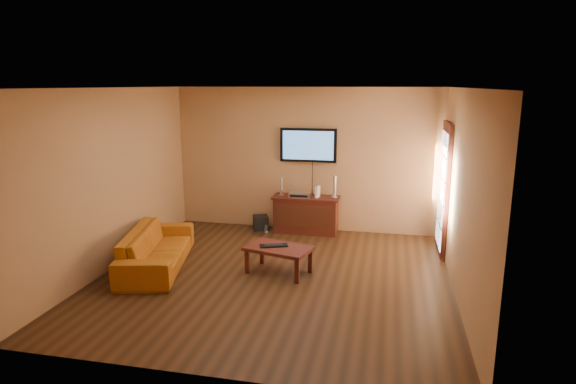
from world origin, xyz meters
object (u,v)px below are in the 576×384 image
(media_console, at_px, (306,214))
(speaker_left, at_px, (281,187))
(speaker_right, at_px, (335,187))
(av_receiver, at_px, (300,194))
(coffee_table, at_px, (279,250))
(bottle, at_px, (266,230))
(subwoofer, at_px, (261,223))
(game_console, at_px, (318,192))
(television, at_px, (308,145))
(keyboard, at_px, (274,245))
(sofa, at_px, (157,242))

(media_console, height_order, speaker_left, speaker_left)
(speaker_right, distance_m, av_receiver, 0.65)
(coffee_table, xyz_separation_m, speaker_left, (-0.43, 2.07, 0.51))
(av_receiver, distance_m, bottle, 0.92)
(subwoofer, bearing_deg, bottle, -79.12)
(coffee_table, distance_m, bottle, 1.94)
(game_console, bearing_deg, bottle, -152.09)
(television, xyz_separation_m, speaker_right, (0.53, -0.16, -0.75))
(media_console, relative_size, keyboard, 2.83)
(media_console, relative_size, coffee_table, 1.18)
(media_console, relative_size, av_receiver, 3.22)
(subwoofer, bearing_deg, coffee_table, -90.35)
(sofa, height_order, bottle, sofa)
(coffee_table, bearing_deg, media_console, 88.84)
(speaker_right, xyz_separation_m, keyboard, (-0.65, -2.10, -0.47))
(television, relative_size, speaker_left, 3.08)
(media_console, height_order, keyboard, media_console)
(speaker_left, xyz_separation_m, keyboard, (0.35, -2.06, -0.44))
(keyboard, bearing_deg, media_console, 86.68)
(sofa, bearing_deg, television, -52.17)
(coffee_table, height_order, sofa, sofa)
(keyboard, bearing_deg, subwoofer, 110.42)
(media_console, bearing_deg, speaker_right, 4.31)
(media_console, relative_size, game_console, 5.72)
(speaker_left, height_order, av_receiver, speaker_left)
(media_console, height_order, game_console, game_console)
(sofa, distance_m, speaker_left, 2.69)
(speaker_left, height_order, keyboard, speaker_left)
(television, distance_m, sofa, 3.33)
(speaker_right, bearing_deg, media_console, -175.69)
(coffee_table, relative_size, speaker_left, 3.06)
(media_console, bearing_deg, speaker_left, -179.88)
(coffee_table, xyz_separation_m, bottle, (-0.67, 1.81, -0.27))
(media_console, xyz_separation_m, game_console, (0.22, -0.03, 0.45))
(media_console, xyz_separation_m, av_receiver, (-0.10, -0.05, 0.39))
(av_receiver, bearing_deg, keyboard, -90.11)
(speaker_left, relative_size, speaker_right, 0.85)
(speaker_right, bearing_deg, bottle, -166.04)
(speaker_right, relative_size, av_receiver, 1.06)
(coffee_table, distance_m, sofa, 1.89)
(speaker_left, bearing_deg, coffee_table, -78.23)
(game_console, height_order, subwoofer, game_console)
(television, height_order, bottle, television)
(speaker_left, relative_size, game_console, 1.59)
(television, height_order, game_console, television)
(coffee_table, height_order, bottle, coffee_table)
(speaker_left, bearing_deg, media_console, 0.12)
(sofa, bearing_deg, speaker_right, -60.98)
(speaker_left, distance_m, bottle, 0.85)
(speaker_left, distance_m, keyboard, 2.14)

